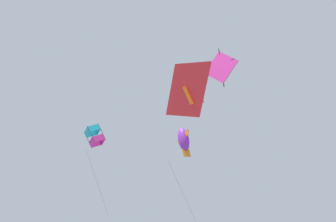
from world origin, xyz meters
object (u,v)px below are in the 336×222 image
Objects in this scene: kite_box_highest at (95,136)px; kite_fish_upper_right at (184,140)px; kite_diamond_near_left at (221,67)px; kite_delta_low_drifter at (189,91)px.

kite_box_highest reaches higher than kite_fish_upper_right.
kite_box_highest is 10.64m from kite_diamond_near_left.
kite_box_highest reaches higher than kite_delta_low_drifter.
kite_delta_low_drifter is (-5.27, -10.11, -3.19)m from kite_box_highest.
kite_fish_upper_right is at bearing 154.55° from kite_delta_low_drifter.
kite_fish_upper_right is (1.69, -6.06, -1.23)m from kite_box_highest.
kite_delta_low_drifter is 8.28m from kite_fish_upper_right.
kite_box_highest is 6.41m from kite_fish_upper_right.
kite_delta_low_drifter is at bearing -25.96° from kite_fish_upper_right.
kite_delta_low_drifter is at bearing -100.62° from kite_diamond_near_left.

